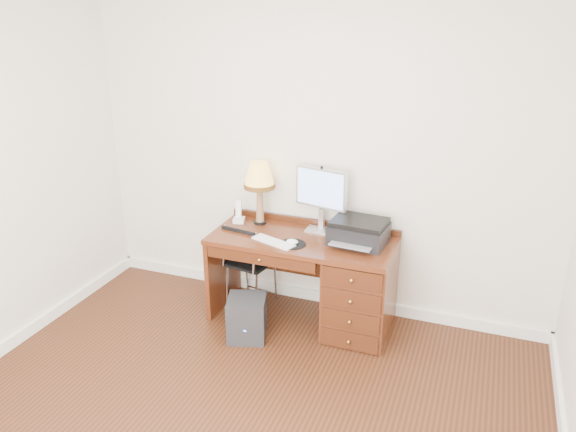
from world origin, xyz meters
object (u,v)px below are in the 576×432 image
at_px(leg_lamp, 259,179).
at_px(chair, 248,258).
at_px(equipment_box, 247,318).
at_px(monitor, 320,192).
at_px(desk, 339,281).
at_px(phone, 239,216).
at_px(printer, 359,231).

xyz_separation_m(leg_lamp, chair, (-0.06, -0.14, -0.68)).
bearing_deg(equipment_box, leg_lamp, 84.37).
relative_size(monitor, equipment_box, 1.53).
height_order(desk, leg_lamp, leg_lamp).
distance_m(phone, equipment_box, 0.90).
xyz_separation_m(desk, monitor, (-0.25, 0.22, 0.67)).
bearing_deg(monitor, leg_lamp, -162.41).
relative_size(leg_lamp, equipment_box, 1.56).
bearing_deg(desk, monitor, 138.50).
relative_size(phone, equipment_box, 0.57).
height_order(printer, leg_lamp, leg_lamp).
distance_m(leg_lamp, equipment_box, 1.15).
relative_size(leg_lamp, chair, 0.70).
height_order(chair, equipment_box, chair).
relative_size(desk, equipment_box, 4.31).
bearing_deg(phone, monitor, -6.65).
height_order(leg_lamp, phone, leg_lamp).
bearing_deg(monitor, printer, -9.19).
distance_m(desk, chair, 0.83).
distance_m(phone, chair, 0.37).
bearing_deg(chair, phone, 151.77).
relative_size(desk, monitor, 2.82).
bearing_deg(printer, chair, -173.27).
relative_size(monitor, leg_lamp, 0.98).
distance_m(desk, equipment_box, 0.80).
xyz_separation_m(desk, equipment_box, (-0.64, -0.42, -0.24)).
relative_size(desk, chair, 1.94).
bearing_deg(printer, leg_lamp, 178.14).
xyz_separation_m(monitor, phone, (-0.70, -0.09, -0.28)).
xyz_separation_m(chair, equipment_box, (0.19, -0.46, -0.30)).
xyz_separation_m(monitor, printer, (0.37, -0.15, -0.24)).
height_order(phone, equipment_box, phone).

